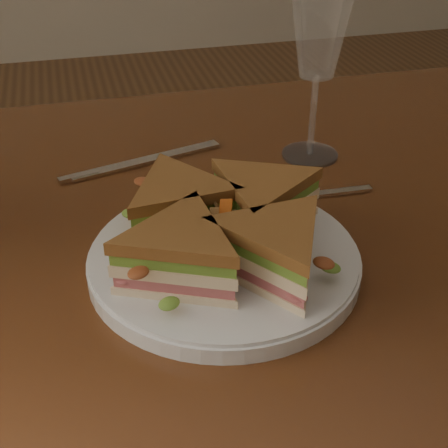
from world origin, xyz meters
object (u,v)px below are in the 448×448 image
at_px(sandwich_wedges, 224,229).
at_px(plate, 224,261).
at_px(table, 212,300).
at_px(spoon, 258,200).
at_px(wine_glass, 320,33).
at_px(knife, 137,163).

bearing_deg(sandwich_wedges, plate, 180.00).
relative_size(table, plate, 4.61).
distance_m(table, spoon, 0.13).
bearing_deg(table, spoon, 30.21).
height_order(sandwich_wedges, wine_glass, wine_glass).
relative_size(table, wine_glass, 5.45).
height_order(table, spoon, spoon).
bearing_deg(plate, knife, 102.53).
distance_m(spoon, wine_glass, 0.21).
relative_size(table, spoon, 6.52).
xyz_separation_m(sandwich_wedges, spoon, (0.07, 0.11, -0.04)).
height_order(plate, knife, plate).
height_order(plate, sandwich_wedges, sandwich_wedges).
bearing_deg(sandwich_wedges, knife, 102.53).
distance_m(knife, wine_glass, 0.27).
xyz_separation_m(knife, wine_glass, (0.22, -0.03, 0.16)).
bearing_deg(plate, wine_glass, 50.69).
xyz_separation_m(spoon, wine_glass, (0.10, 0.10, 0.15)).
relative_size(sandwich_wedges, spoon, 1.48).
bearing_deg(table, knife, 108.79).
distance_m(plate, sandwich_wedges, 0.04).
bearing_deg(spoon, wine_glass, 45.84).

